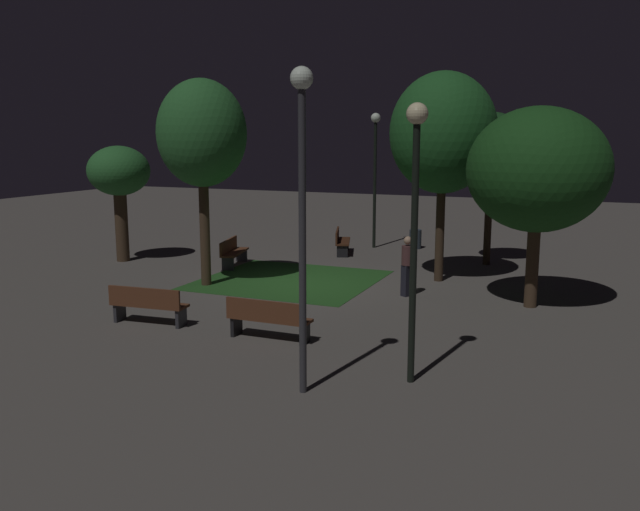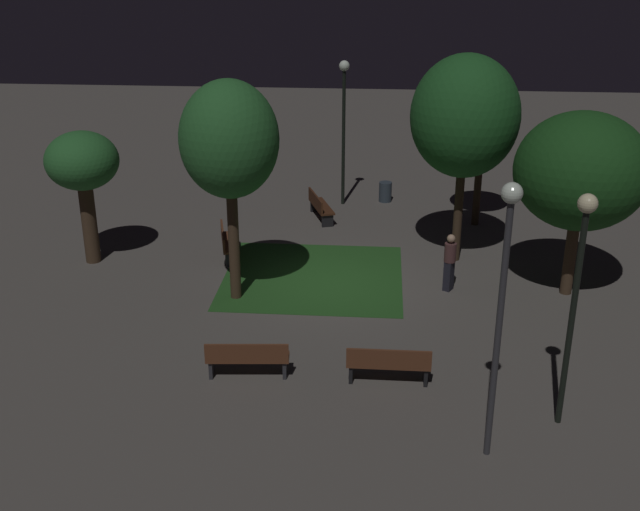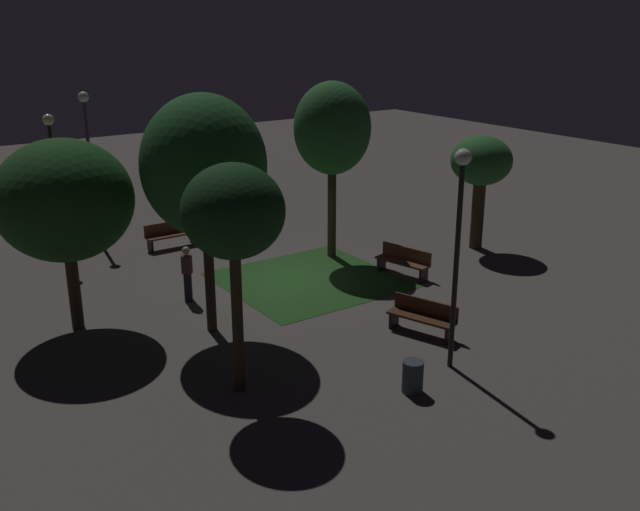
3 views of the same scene
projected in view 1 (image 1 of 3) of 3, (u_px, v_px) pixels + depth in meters
ground_plane at (301, 285)px, 19.00m from camera, size 60.00×60.00×0.00m
grass_lawn at (290, 280)px, 19.64m from camera, size 5.01×4.88×0.01m
bench_back_row at (148, 304)px, 14.90m from camera, size 1.83×0.62×0.88m
bench_front_right at (268, 318)px, 13.74m from camera, size 1.80×0.49×0.88m
bench_front_left at (341, 240)px, 24.05m from camera, size 1.03×1.86×0.88m
bench_path_side at (233, 251)px, 21.74m from camera, size 0.89×1.86×0.88m
tree_lawn_side at (538, 170)px, 15.96m from camera, size 3.40×3.40×4.93m
tree_left_canopy at (443, 134)px, 18.79m from camera, size 3.05×3.05×6.03m
tree_back_left at (202, 135)px, 18.25m from camera, size 2.48×2.48×5.78m
tree_tall_center at (119, 174)px, 22.17m from camera, size 2.07×2.07×3.91m
tree_right_canopy at (492, 144)px, 21.36m from camera, size 2.11×2.11×4.98m
lamp_post_near_wall at (375, 158)px, 24.82m from camera, size 0.36×0.36×5.07m
lamp_post_plaza_west at (415, 197)px, 10.92m from camera, size 0.36×0.36×4.74m
lamp_post_plaza_east at (302, 181)px, 10.40m from camera, size 0.36×0.36×5.26m
trash_bin at (415, 239)px, 25.14m from camera, size 0.46×0.46×0.72m
pedestrian at (407, 265)px, 17.54m from camera, size 0.32×0.34×1.61m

